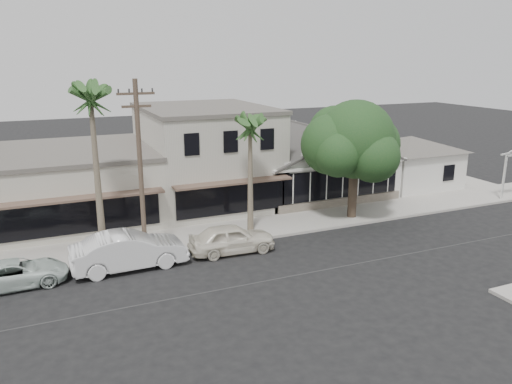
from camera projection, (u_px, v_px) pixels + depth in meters
name	position (u px, v px, depth m)	size (l,w,h in m)	color
ground	(349.00, 265.00, 24.71)	(140.00, 140.00, 0.00)	black
sidewalk_north	(158.00, 242.00, 27.60)	(90.00, 3.50, 0.15)	#9E9991
corner_shop	(313.00, 160.00, 36.98)	(10.40, 8.60, 5.10)	silver
side_cottage	(409.00, 167.00, 39.56)	(6.00, 6.00, 3.00)	silver
row_building_near	(205.00, 157.00, 34.66)	(8.00, 10.00, 6.50)	#BAB3A8
row_building_midnear	(70.00, 186.00, 31.51)	(10.00, 10.00, 4.20)	#BCB8A8
utility_pole	(140.00, 166.00, 24.61)	(1.80, 0.24, 9.00)	brown
car_0	(232.00, 238.00, 26.18)	(1.82, 4.51, 1.54)	silver
car_1	(129.00, 251.00, 24.18)	(1.92, 5.51, 1.81)	white
car_2	(16.00, 273.00, 22.34)	(2.04, 4.42, 1.23)	silver
shade_tree	(352.00, 141.00, 30.70)	(6.78, 6.13, 7.52)	#4E3F2F
palm_east	(250.00, 126.00, 27.72)	(3.07, 3.07, 7.36)	#726651
palm_mid	(91.00, 100.00, 23.69)	(3.27, 3.27, 9.31)	#726651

